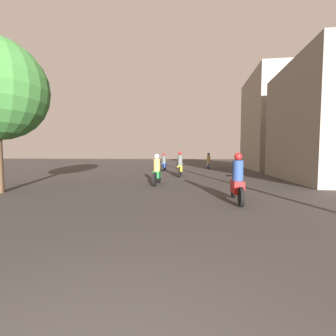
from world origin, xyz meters
The scene contains 6 objects.
motorcycle_red centered at (2.00, 6.43, 0.62)m, with size 0.60×1.89×1.55m.
motorcycle_green centered at (-1.19, 10.11, 0.61)m, with size 0.60×1.95×1.50m.
motorcycle_yellow centered at (-0.32, 14.25, 0.67)m, with size 0.60×2.03×1.66m.
motorcycle_blue centered at (-2.06, 18.82, 0.62)m, with size 0.60×1.94×1.56m.
motorcycle_silver centered at (1.98, 21.79, 0.64)m, with size 0.60×1.94×1.60m.
building_right_far centered at (8.69, 22.16, 4.48)m, with size 5.68×8.00×8.96m.
Camera 1 is at (0.69, -0.77, 1.53)m, focal length 24.00 mm.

